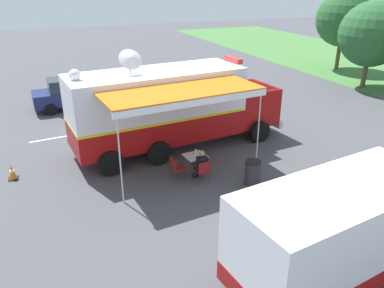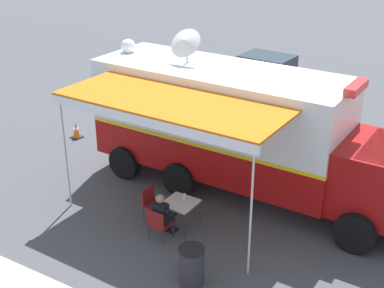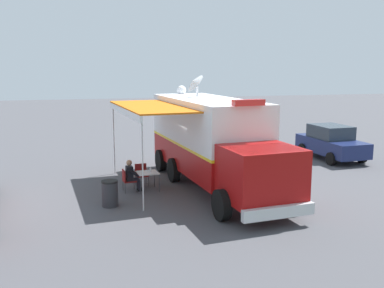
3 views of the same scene
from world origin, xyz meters
name	(u,v)px [view 3 (image 3 of 3)]	position (x,y,z in m)	size (l,w,h in m)	color
ground_plane	(206,182)	(0.00, 0.00, 0.00)	(100.00, 100.00, 0.00)	#47474C
lot_stripe	(253,163)	(-3.32, -2.88, 0.00)	(0.12, 4.80, 0.01)	silver
command_truck	(212,139)	(-0.03, 0.75, 1.94)	(5.53, 9.67, 4.53)	#9E0F0F
folding_table	(148,174)	(2.57, 0.64, 0.67)	(0.87, 0.87, 0.73)	silver
water_bottle	(150,170)	(2.46, 0.69, 0.83)	(0.07, 0.07, 0.22)	silver
folding_chair_at_table	(127,179)	(3.37, 0.60, 0.51)	(0.52, 0.52, 0.87)	maroon
folding_chair_beside_table	(141,173)	(2.69, -0.21, 0.51)	(0.52, 0.52, 0.87)	maroon
seated_responder	(132,175)	(3.18, 0.58, 0.65)	(0.69, 0.59, 1.25)	black
trash_bin	(110,193)	(4.14, 2.22, 0.46)	(0.57, 0.57, 0.91)	#2D2D33
traffic_cone	(169,150)	(0.39, -5.86, 0.28)	(0.36, 0.36, 0.58)	black
car_behind_truck	(331,142)	(-7.68, -2.82, 0.88)	(2.16, 4.27, 1.76)	navy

